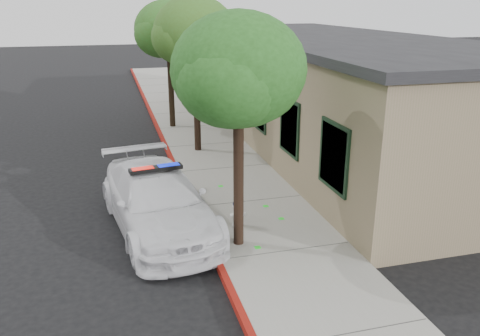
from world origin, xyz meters
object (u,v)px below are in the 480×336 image
at_px(police_car, 158,200).
at_px(street_tree_near, 239,75).
at_px(clapboard_building, 327,88).
at_px(street_tree_mid, 195,35).
at_px(fire_hydrant, 238,213).
at_px(street_tree_far, 169,32).

height_order(police_car, street_tree_near, street_tree_near).
height_order(clapboard_building, street_tree_mid, street_tree_mid).
distance_m(fire_hydrant, street_tree_mid, 7.88).
height_order(fire_hydrant, street_tree_near, street_tree_near).
bearing_deg(fire_hydrant, street_tree_near, -103.44).
bearing_deg(fire_hydrant, street_tree_mid, 87.34).
relative_size(clapboard_building, street_tree_near, 4.01).
xyz_separation_m(street_tree_near, street_tree_far, (0.06, 11.62, 0.21)).
bearing_deg(police_car, street_tree_near, -51.24).
height_order(street_tree_near, street_tree_mid, street_tree_mid).
relative_size(fire_hydrant, street_tree_near, 0.14).
xyz_separation_m(street_tree_near, street_tree_mid, (0.47, 7.73, 0.32)).
bearing_deg(street_tree_far, street_tree_mid, -83.94).
height_order(police_car, fire_hydrant, police_car).
distance_m(police_car, street_tree_near, 3.98).
bearing_deg(street_tree_mid, police_car, -109.33).
distance_m(clapboard_building, police_car, 10.34).
bearing_deg(street_tree_far, clapboard_building, -28.84).
xyz_separation_m(fire_hydrant, street_tree_far, (-0.14, 10.76, 3.73)).
xyz_separation_m(fire_hydrant, street_tree_near, (-0.20, -0.86, 3.52)).
height_order(clapboard_building, police_car, clapboard_building).
distance_m(clapboard_building, street_tree_near, 10.46).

